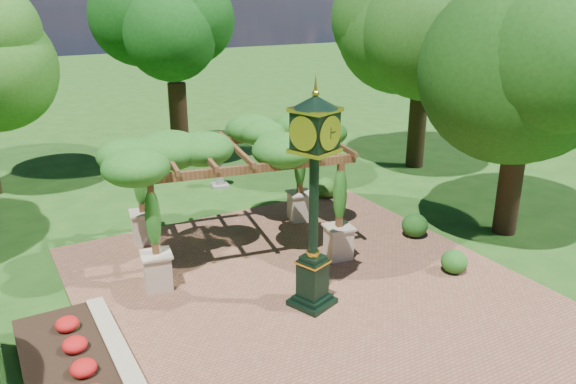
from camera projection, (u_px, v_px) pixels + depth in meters
ground at (346, 322)px, 12.08m from camera, size 120.00×120.00×0.00m
brick_plaza at (321, 300)px, 12.89m from camera, size 10.00×12.00×0.04m
border_wall at (125, 369)px, 10.25m from camera, size 0.35×5.00×0.40m
pedestal_clock at (314, 185)px, 11.73m from camera, size 1.22×1.22×4.84m
pergola at (235, 151)px, 14.50m from camera, size 5.97×4.30×3.44m
sundial at (219, 175)px, 20.35m from camera, size 0.66×0.66×1.06m
shrub_front at (454, 262)px, 14.04m from camera, size 0.68×0.68×0.59m
shrub_mid at (415, 225)px, 16.12m from camera, size 0.91×0.91×0.67m
shrub_back at (326, 188)px, 19.23m from camera, size 1.00×1.00×0.69m
tree_north at (172, 18)px, 21.73m from camera, size 3.94×3.94×8.44m
tree_east_far at (427, 1)px, 20.84m from camera, size 4.88×4.88×9.29m
tree_east_near at (529, 49)px, 14.88m from camera, size 4.49×4.49×7.67m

